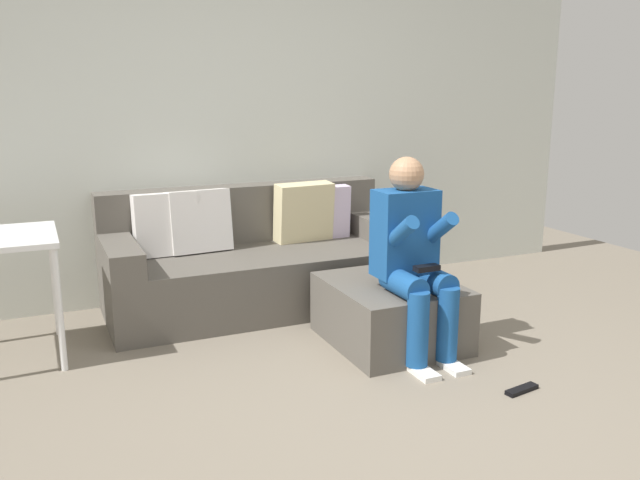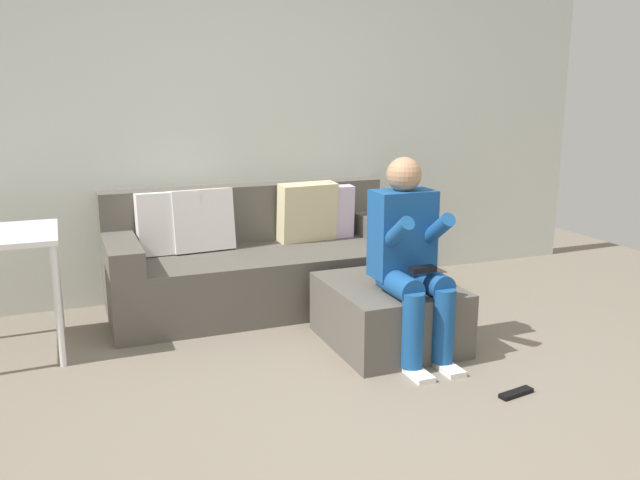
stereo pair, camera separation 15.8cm
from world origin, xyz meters
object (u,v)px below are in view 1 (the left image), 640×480
at_px(couch_sectional, 255,261).
at_px(remote_near_ottoman, 522,390).
at_px(ottoman, 390,312).
at_px(person_seated, 413,252).

xyz_separation_m(couch_sectional, remote_near_ottoman, (0.78, -1.84, -0.31)).
bearing_deg(couch_sectional, ottoman, -62.82).
bearing_deg(person_seated, remote_near_ottoman, -68.92).
distance_m(ottoman, person_seated, 0.45).
relative_size(ottoman, remote_near_ottoman, 4.08).
distance_m(couch_sectional, person_seated, 1.33).
relative_size(couch_sectional, remote_near_ottoman, 10.42).
bearing_deg(ottoman, person_seated, -83.31).
xyz_separation_m(ottoman, remote_near_ottoman, (0.27, -0.85, -0.17)).
bearing_deg(remote_near_ottoman, ottoman, 98.42).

